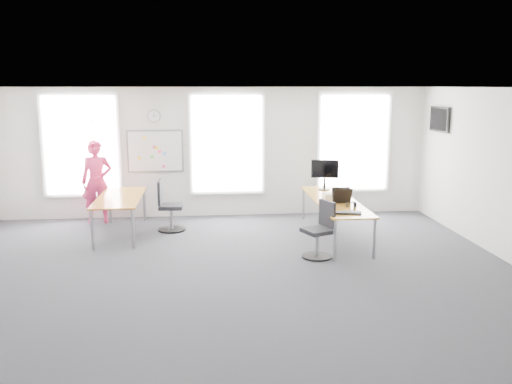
{
  "coord_description": "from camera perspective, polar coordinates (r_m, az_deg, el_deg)",
  "views": [
    {
      "loc": [
        -0.25,
        -8.55,
        3.03
      ],
      "look_at": [
        0.7,
        1.2,
        1.1
      ],
      "focal_mm": 38.0,
      "sensor_mm": 36.0,
      "label": 1
    }
  ],
  "objects": [
    {
      "name": "tv",
      "position": [
        12.69,
        18.78,
        7.26
      ],
      "size": [
        0.06,
        0.9,
        0.55
      ],
      "primitive_type": "cube",
      "color": "black",
      "rests_on": "wall_right"
    },
    {
      "name": "floor",
      "position": [
        9.07,
        -3.73,
        -8.39
      ],
      "size": [
        10.0,
        10.0,
        0.0
      ],
      "primitive_type": "plane",
      "color": "#25252A",
      "rests_on": "ground"
    },
    {
      "name": "window_right",
      "position": [
        13.08,
        10.23,
        5.14
      ],
      "size": [
        1.6,
        0.06,
        2.2
      ],
      "primitive_type": "cube",
      "color": "white",
      "rests_on": "wall_back"
    },
    {
      "name": "person",
      "position": [
        12.55,
        -16.4,
        1.04
      ],
      "size": [
        0.72,
        0.51,
        1.85
      ],
      "primitive_type": "imported",
      "rotation": [
        0.0,
        0.0,
        0.1
      ],
      "color": "#DA2D60",
      "rests_on": "ground"
    },
    {
      "name": "mouse",
      "position": [
        9.98,
        10.83,
        -2.08
      ],
      "size": [
        0.1,
        0.13,
        0.04
      ],
      "primitive_type": "ellipsoid",
      "rotation": [
        0.0,
        0.0,
        0.27
      ],
      "color": "black",
      "rests_on": "desk_right"
    },
    {
      "name": "chair_right",
      "position": [
        9.76,
        6.75,
        -4.28
      ],
      "size": [
        0.6,
        0.6,
        1.02
      ],
      "rotation": [
        0.0,
        0.0,
        -1.16
      ],
      "color": "black",
      "rests_on": "ground"
    },
    {
      "name": "monitor",
      "position": [
        12.02,
        7.26,
        2.12
      ],
      "size": [
        0.6,
        0.25,
        0.67
      ],
      "rotation": [
        0.0,
        0.0,
        -0.23
      ],
      "color": "black",
      "rests_on": "desk_right"
    },
    {
      "name": "desk_right",
      "position": [
        11.06,
        8.3,
        -1.08
      ],
      "size": [
        0.83,
        3.12,
        0.76
      ],
      "color": "#C47F2B",
      "rests_on": "ground"
    },
    {
      "name": "wall_front",
      "position": [
        4.81,
        -2.36,
        -7.44
      ],
      "size": [
        10.0,
        0.0,
        10.0
      ],
      "primitive_type": "plane",
      "rotation": [
        -1.57,
        0.0,
        0.0
      ],
      "color": "silver",
      "rests_on": "ground"
    },
    {
      "name": "laptop_sleeve",
      "position": [
        10.72,
        9.03,
        -0.39
      ],
      "size": [
        0.39,
        0.26,
        0.31
      ],
      "rotation": [
        0.0,
        0.0,
        0.14
      ],
      "color": "black",
      "rests_on": "desk_right"
    },
    {
      "name": "wall_clock",
      "position": [
        12.59,
        -10.7,
        7.86
      ],
      "size": [
        0.3,
        0.04,
        0.3
      ],
      "primitive_type": "cylinder",
      "rotation": [
        1.57,
        0.0,
        0.0
      ],
      "color": "gray",
      "rests_on": "wall_back"
    },
    {
      "name": "window_left",
      "position": [
        12.89,
        -17.94,
        4.68
      ],
      "size": [
        1.6,
        0.06,
        2.2
      ],
      "primitive_type": "cube",
      "color": "white",
      "rests_on": "wall_back"
    },
    {
      "name": "desk_left",
      "position": [
        11.42,
        -14.14,
        -0.81
      ],
      "size": [
        0.87,
        2.19,
        0.8
      ],
      "color": "#C47F2B",
      "rests_on": "ground"
    },
    {
      "name": "keyboard",
      "position": [
        9.9,
        9.6,
        -2.2
      ],
      "size": [
        0.53,
        0.3,
        0.02
      ],
      "primitive_type": "cube",
      "rotation": [
        0.0,
        0.0,
        -0.26
      ],
      "color": "black",
      "rests_on": "desk_right"
    },
    {
      "name": "window_mid",
      "position": [
        12.6,
        -3.07,
        5.07
      ],
      "size": [
        1.6,
        0.06,
        2.2
      ],
      "primitive_type": "cube",
      "color": "white",
      "rests_on": "wall_back"
    },
    {
      "name": "headphones",
      "position": [
        10.42,
        9.97,
        -1.33
      ],
      "size": [
        0.18,
        0.1,
        0.11
      ],
      "rotation": [
        0.0,
        0.0,
        0.18
      ],
      "color": "black",
      "rests_on": "desk_right"
    },
    {
      "name": "whiteboard",
      "position": [
        12.65,
        -10.57,
        4.24
      ],
      "size": [
        1.2,
        0.03,
        0.9
      ],
      "primitive_type": "cube",
      "color": "white",
      "rests_on": "wall_back"
    },
    {
      "name": "chair_left",
      "position": [
        11.59,
        -9.24,
        -1.74
      ],
      "size": [
        0.58,
        0.58,
        1.08
      ],
      "rotation": [
        0.0,
        0.0,
        1.53
      ],
      "color": "black",
      "rests_on": "ground"
    },
    {
      "name": "ceiling",
      "position": [
        8.55,
        -3.99,
        10.92
      ],
      "size": [
        10.0,
        10.0,
        0.0
      ],
      "primitive_type": "plane",
      "rotation": [
        3.14,
        0.0,
        0.0
      ],
      "color": "silver",
      "rests_on": "ground"
    },
    {
      "name": "lens_cap",
      "position": [
        10.23,
        10.15,
        -1.83
      ],
      "size": [
        0.07,
        0.07,
        0.01
      ],
      "primitive_type": "cylinder",
      "rotation": [
        0.0,
        0.0,
        0.18
      ],
      "color": "black",
      "rests_on": "desk_right"
    },
    {
      "name": "paper_stack",
      "position": [
        11.18,
        7.85,
        -0.41
      ],
      "size": [
        0.32,
        0.26,
        0.1
      ],
      "primitive_type": "cube",
      "rotation": [
        0.0,
        0.0,
        0.1
      ],
      "color": "beige",
      "rests_on": "desk_right"
    },
    {
      "name": "wall_back",
      "position": [
        12.64,
        -4.43,
        4.17
      ],
      "size": [
        10.0,
        0.0,
        10.0
      ],
      "primitive_type": "plane",
      "rotation": [
        1.57,
        0.0,
        0.0
      ],
      "color": "silver",
      "rests_on": "ground"
    }
  ]
}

